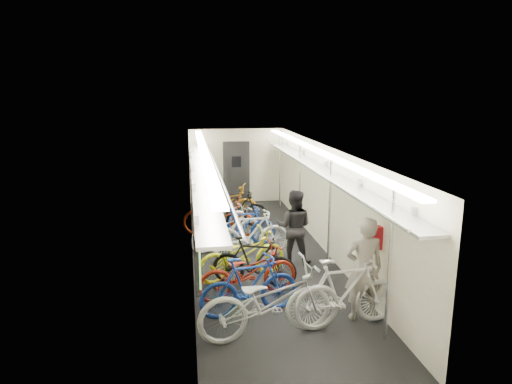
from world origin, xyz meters
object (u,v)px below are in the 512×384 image
object	(u,v)px
backpack	(381,238)
passenger_mid	(294,227)
bicycle_1	(249,286)
bicycle_0	(271,301)
passenger_near	(364,269)

from	to	relation	value
backpack	passenger_mid	bearing A→B (deg)	111.61
bicycle_1	bicycle_0	bearing A→B (deg)	-174.20
passenger_near	bicycle_1	bearing A→B (deg)	-9.74
passenger_near	backpack	bearing A→B (deg)	-144.90
bicycle_1	passenger_near	distance (m)	1.84
bicycle_0	passenger_mid	size ratio (longest dim) A/B	1.38
passenger_mid	passenger_near	bearing A→B (deg)	121.66
bicycle_0	bicycle_1	size ratio (longest dim) A/B	1.30
bicycle_1	backpack	world-z (taller)	backpack
bicycle_1	passenger_near	world-z (taller)	passenger_near
backpack	bicycle_0	bearing A→B (deg)	-162.88
passenger_near	backpack	xyz separation A→B (m)	(0.35, 0.21, 0.43)
bicycle_0	passenger_near	bearing A→B (deg)	-85.93
backpack	bicycle_1	bearing A→B (deg)	175.93
bicycle_1	passenger_mid	distance (m)	2.49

